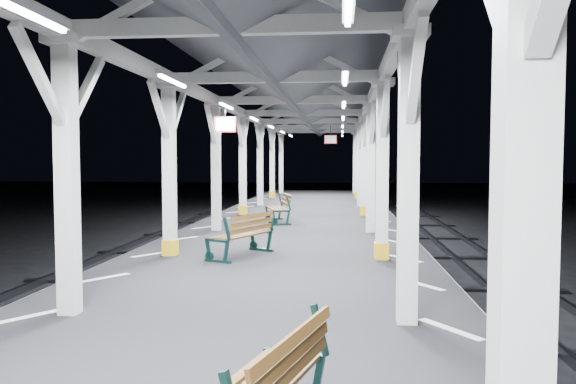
# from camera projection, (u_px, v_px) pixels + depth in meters

# --- Properties ---
(ground) EXTENTS (120.00, 120.00, 0.00)m
(ground) POSITION_uv_depth(u_px,v_px,m) (259.00, 346.00, 8.62)
(ground) COLOR black
(ground) RESTS_ON ground
(platform) EXTENTS (6.00, 50.00, 1.00)m
(platform) POSITION_uv_depth(u_px,v_px,m) (259.00, 314.00, 8.59)
(platform) COLOR black
(platform) RESTS_ON ground
(hazard_stripes_left) EXTENTS (1.00, 48.00, 0.01)m
(hazard_stripes_left) POSITION_uv_depth(u_px,v_px,m) (104.00, 278.00, 8.79)
(hazard_stripes_left) COLOR silver
(hazard_stripes_left) RESTS_ON platform
(hazard_stripes_right) EXTENTS (1.00, 48.00, 0.01)m
(hazard_stripes_right) POSITION_uv_depth(u_px,v_px,m) (421.00, 285.00, 8.33)
(hazard_stripes_right) COLOR silver
(hazard_stripes_right) RESTS_ON platform
(canopy) EXTENTS (5.40, 49.00, 4.65)m
(canopy) POSITION_uv_depth(u_px,v_px,m) (258.00, 45.00, 8.34)
(canopy) COLOR silver
(canopy) RESTS_ON platform
(bench_mid) EXTENTS (1.13, 1.64, 0.84)m
(bench_mid) POSITION_uv_depth(u_px,v_px,m) (245.00, 234.00, 10.69)
(bench_mid) COLOR #102F2B
(bench_mid) RESTS_ON platform
(bench_far) EXTENTS (0.95, 1.64, 0.84)m
(bench_far) POSITION_uv_depth(u_px,v_px,m) (280.00, 207.00, 16.53)
(bench_far) COLOR #102F2B
(bench_far) RESTS_ON platform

